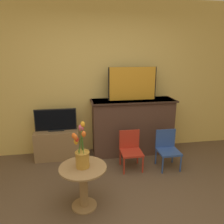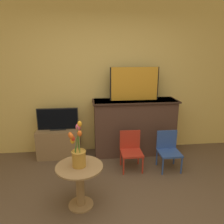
{
  "view_description": "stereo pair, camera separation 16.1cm",
  "coord_description": "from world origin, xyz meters",
  "px_view_note": "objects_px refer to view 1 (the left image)",
  "views": [
    {
      "loc": [
        -0.45,
        -1.79,
        1.86
      ],
      "look_at": [
        0.05,
        1.3,
        0.97
      ],
      "focal_mm": 35.0,
      "sensor_mm": 36.0,
      "label": 1
    },
    {
      "loc": [
        -0.29,
        -1.82,
        1.86
      ],
      "look_at": [
        0.05,
        1.3,
        0.97
      ],
      "focal_mm": 35.0,
      "sensor_mm": 36.0,
      "label": 2
    }
  ],
  "objects_px": {
    "painting": "(132,84)",
    "tv_monitor": "(56,120)",
    "vase_tulips": "(82,154)",
    "chair_blue": "(167,147)",
    "chair_red": "(131,148)"
  },
  "relations": [
    {
      "from": "vase_tulips",
      "to": "chair_blue",
      "type": "bearing_deg",
      "value": 28.78
    },
    {
      "from": "painting",
      "to": "vase_tulips",
      "type": "relative_size",
      "value": 1.63
    },
    {
      "from": "painting",
      "to": "tv_monitor",
      "type": "bearing_deg",
      "value": 179.71
    },
    {
      "from": "chair_red",
      "to": "chair_blue",
      "type": "height_order",
      "value": "same"
    },
    {
      "from": "chair_red",
      "to": "painting",
      "type": "bearing_deg",
      "value": 74.87
    },
    {
      "from": "vase_tulips",
      "to": "tv_monitor",
      "type": "bearing_deg",
      "value": 106.4
    },
    {
      "from": "painting",
      "to": "tv_monitor",
      "type": "relative_size",
      "value": 1.21
    },
    {
      "from": "tv_monitor",
      "to": "chair_blue",
      "type": "relative_size",
      "value": 1.16
    },
    {
      "from": "chair_red",
      "to": "vase_tulips",
      "type": "xyz_separation_m",
      "value": [
        -0.79,
        -0.83,
        0.37
      ]
    },
    {
      "from": "tv_monitor",
      "to": "chair_red",
      "type": "relative_size",
      "value": 1.16
    },
    {
      "from": "chair_blue",
      "to": "vase_tulips",
      "type": "xyz_separation_m",
      "value": [
        -1.39,
        -0.76,
        0.37
      ]
    },
    {
      "from": "chair_red",
      "to": "chair_blue",
      "type": "xyz_separation_m",
      "value": [
        0.6,
        -0.07,
        0.0
      ]
    },
    {
      "from": "tv_monitor",
      "to": "painting",
      "type": "bearing_deg",
      "value": -0.29
    },
    {
      "from": "tv_monitor",
      "to": "chair_blue",
      "type": "xyz_separation_m",
      "value": [
        1.79,
        -0.62,
        -0.36
      ]
    },
    {
      "from": "tv_monitor",
      "to": "vase_tulips",
      "type": "distance_m",
      "value": 1.44
    }
  ]
}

